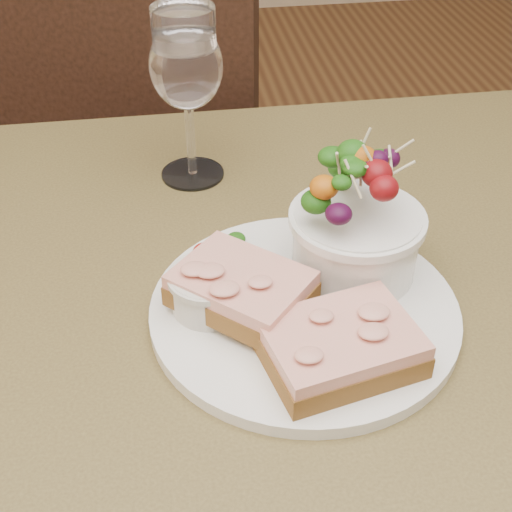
{
  "coord_description": "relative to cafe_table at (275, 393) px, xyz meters",
  "views": [
    {
      "loc": [
        -0.09,
        -0.45,
        1.17
      ],
      "look_at": [
        -0.02,
        0.01,
        0.81
      ],
      "focal_mm": 50.0,
      "sensor_mm": 36.0,
      "label": 1
    }
  ],
  "objects": [
    {
      "name": "cafe_table",
      "position": [
        0.0,
        0.0,
        0.0
      ],
      "size": [
        0.8,
        0.8,
        0.75
      ],
      "color": "#463A1E",
      "rests_on": "ground"
    },
    {
      "name": "chair_far",
      "position": [
        -0.09,
        0.69,
        -0.36
      ],
      "size": [
        0.53,
        0.53,
        0.9
      ],
      "rotation": [
        0.0,
        0.0,
        2.81
      ],
      "color": "black",
      "rests_on": "ground"
    },
    {
      "name": "dinner_plate",
      "position": [
        0.02,
        -0.01,
        0.11
      ],
      "size": [
        0.27,
        0.27,
        0.01
      ],
      "primitive_type": "cylinder",
      "color": "white",
      "rests_on": "cafe_table"
    },
    {
      "name": "sandwich_front",
      "position": [
        0.04,
        -0.07,
        0.13
      ],
      "size": [
        0.13,
        0.11,
        0.03
      ],
      "rotation": [
        0.0,
        0.0,
        0.22
      ],
      "color": "#513115",
      "rests_on": "dinner_plate"
    },
    {
      "name": "sandwich_back",
      "position": [
        -0.03,
        -0.0,
        0.14
      ],
      "size": [
        0.13,
        0.13,
        0.03
      ],
      "rotation": [
        0.0,
        0.0,
        -0.74
      ],
      "color": "#513115",
      "rests_on": "dinner_plate"
    },
    {
      "name": "ramekin",
      "position": [
        -0.06,
        0.01,
        0.13
      ],
      "size": [
        0.06,
        0.06,
        0.04
      ],
      "color": "silver",
      "rests_on": "dinner_plate"
    },
    {
      "name": "salad_bowl",
      "position": [
        0.08,
        0.04,
        0.17
      ],
      "size": [
        0.11,
        0.11,
        0.13
      ],
      "color": "white",
      "rests_on": "dinner_plate"
    },
    {
      "name": "garnish",
      "position": [
        -0.05,
        0.07,
        0.12
      ],
      "size": [
        0.05,
        0.04,
        0.02
      ],
      "color": "#153B0A",
      "rests_on": "dinner_plate"
    },
    {
      "name": "wine_glass",
      "position": [
        -0.05,
        0.24,
        0.22
      ],
      "size": [
        0.08,
        0.08,
        0.18
      ],
      "color": "white",
      "rests_on": "cafe_table"
    }
  ]
}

